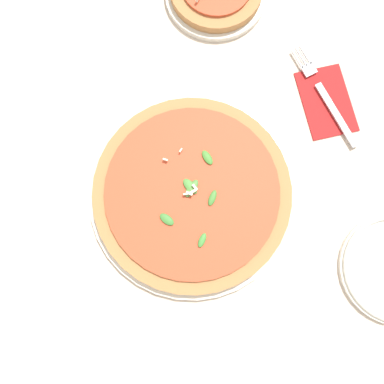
# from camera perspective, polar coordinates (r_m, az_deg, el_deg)

# --- Properties ---
(ground_plane) EXTENTS (6.00, 6.00, 0.00)m
(ground_plane) POSITION_cam_1_polar(r_m,az_deg,el_deg) (0.67, 3.36, -1.22)
(ground_plane) COLOR beige
(pizza_arugula_main) EXTENTS (0.37, 0.37, 0.05)m
(pizza_arugula_main) POSITION_cam_1_polar(r_m,az_deg,el_deg) (0.66, 0.00, -0.19)
(pizza_arugula_main) COLOR silver
(pizza_arugula_main) RESTS_ON ground_plane
(wine_glass) EXTENTS (0.09, 0.09, 0.15)m
(wine_glass) POSITION_cam_1_polar(r_m,az_deg,el_deg) (0.58, -11.59, -22.92)
(wine_glass) COLOR white
(wine_glass) RESTS_ON ground_plane
(napkin) EXTENTS (0.15, 0.12, 0.01)m
(napkin) POSITION_cam_1_polar(r_m,az_deg,el_deg) (0.76, 19.81, 12.88)
(napkin) COLOR #B21E1E
(napkin) RESTS_ON ground_plane
(fork) EXTENTS (0.22, 0.02, 0.00)m
(fork) POSITION_cam_1_polar(r_m,az_deg,el_deg) (0.76, 19.64, 13.54)
(fork) COLOR silver
(fork) RESTS_ON ground_plane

